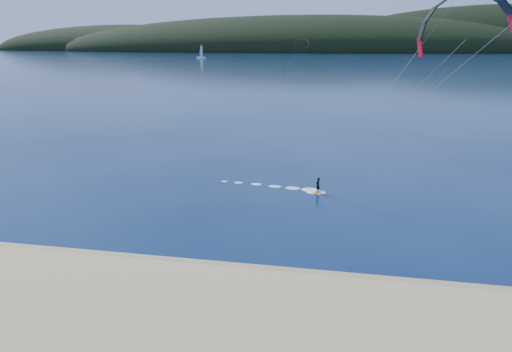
% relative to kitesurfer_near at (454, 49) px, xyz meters
% --- Properties ---
extents(ground, '(1800.00, 1800.00, 0.00)m').
position_rel_kitesurfer_near_xyz_m(ground, '(-15.59, -15.90, -13.94)').
color(ground, '#08193E').
rests_on(ground, ground).
extents(wet_sand, '(220.00, 2.50, 0.10)m').
position_rel_kitesurfer_near_xyz_m(wet_sand, '(-15.59, -11.40, -13.89)').
color(wet_sand, '#937E55').
rests_on(wet_sand, ground).
extents(headland, '(1200.00, 310.00, 140.00)m').
position_rel_kitesurfer_near_xyz_m(headland, '(-14.96, 729.38, -13.94)').
color(headland, black).
rests_on(headland, ground).
extents(kitesurfer_near, '(24.89, 9.07, 18.41)m').
position_rel_kitesurfer_near_xyz_m(kitesurfer_near, '(0.00, 0.00, 0.00)').
color(kitesurfer_near, orange).
rests_on(kitesurfer_near, ground).
extents(kitesurfer_far, '(12.60, 5.11, 15.48)m').
position_rel_kitesurfer_near_xyz_m(kitesurfer_far, '(-26.68, 181.18, -1.28)').
color(kitesurfer_far, orange).
rests_on(kitesurfer_far, ground).
extents(sailboat, '(9.22, 5.94, 12.86)m').
position_rel_kitesurfer_near_xyz_m(sailboat, '(-136.09, 377.46, -12.99)').
color(sailboat, white).
rests_on(sailboat, ground).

